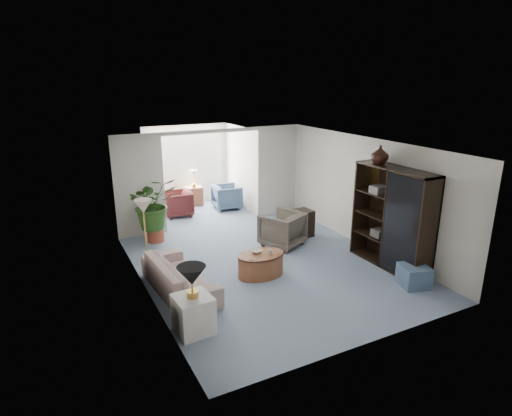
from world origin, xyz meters
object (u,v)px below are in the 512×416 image
coffee_bowl (256,251)px  cabinet_urn (380,154)px  sofa (179,276)px  side_table_dark (301,224)px  table_lamp (192,276)px  sunroom_table (194,196)px  plant_pot (155,235)px  coffee_table (261,264)px  entertainment_cabinet (392,218)px  end_table (193,314)px  floor_lamp (143,206)px  framed_picture (371,175)px  ottoman (414,276)px  wingback_chair (282,229)px  sunroom_chair_maroon (178,203)px  coffee_cup (270,252)px  sunroom_chair_blue (227,197)px

coffee_bowl → cabinet_urn: 3.19m
sofa → side_table_dark: 3.75m
table_lamp → sunroom_table: size_ratio=0.77×
cabinet_urn → plant_pot: (-3.95, 3.06, -2.09)m
coffee_table → entertainment_cabinet: (2.57, -0.80, 0.81)m
end_table → floor_lamp: (-0.03, 2.85, 0.95)m
sofa → framed_picture: bearing=-92.8°
framed_picture → ottoman: (-0.46, -1.88, -1.50)m
wingback_chair → sunroom_table: (-0.72, 4.01, -0.11)m
sofa → wingback_chair: size_ratio=2.35×
table_lamp → sunroom_chair_maroon: table_lamp is taller
wingback_chair → entertainment_cabinet: bearing=100.4°
cabinet_urn → coffee_cup: bearing=175.2°
sunroom_chair_maroon → framed_picture: bearing=42.0°
cabinet_urn → sunroom_table: bearing=111.3°
entertainment_cabinet → end_table: bearing=-174.1°
sofa → floor_lamp: floor_lamp is taller
table_lamp → floor_lamp: floor_lamp is taller
ottoman → sunroom_chair_maroon: size_ratio=0.64×
coffee_cup → entertainment_cabinet: size_ratio=0.05×
sunroom_chair_maroon → sunroom_chair_blue: bearing=95.7°
end_table → sunroom_chair_blue: 6.43m
floor_lamp → cabinet_urn: bearing=-23.1°
sofa → coffee_bowl: size_ratio=10.13×
end_table → coffee_cup: bearing=30.4°
wingback_chair → cabinet_urn: cabinet_urn is taller
sofa → coffee_table: 1.63m
table_lamp → wingback_chair: (2.99, 2.41, -0.55)m
wingback_chair → plant_pot: wingback_chair is taller
ottoman → sunroom_table: size_ratio=0.87×
side_table_dark → entertainment_cabinet: entertainment_cabinet is taller
entertainment_cabinet → sunroom_chair_maroon: size_ratio=2.67×
cabinet_urn → plant_pot: size_ratio=0.92×
coffee_bowl → coffee_table: bearing=-63.4°
entertainment_cabinet → cabinet_urn: (0.00, 0.50, 1.22)m
coffee_cup → sunroom_chair_maroon: bearing=95.8°
end_table → coffee_table: size_ratio=0.62×
sofa → entertainment_cabinet: 4.36m
ottoman → framed_picture: bearing=76.3°
end_table → sofa: bearing=81.6°
framed_picture → ottoman: framed_picture is taller
floor_lamp → coffee_cup: 2.73m
floor_lamp → sofa: bearing=-81.2°
coffee_bowl → coffee_cup: size_ratio=1.88×
framed_picture → side_table_dark: (-0.94, 1.28, -1.37)m
sofa → coffee_cup: 1.80m
sofa → end_table: sofa is taller
sunroom_chair_maroon → sunroom_table: sunroom_chair_maroon is taller
framed_picture → sunroom_chair_blue: 4.73m
side_table_dark → entertainment_cabinet: size_ratio=0.32×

